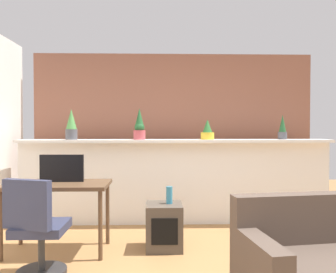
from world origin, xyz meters
TOP-DOWN VIEW (x-y plane):
  - divider_wall at (0.00, 2.00)m, footprint 4.32×0.16m
  - plant_shelf at (0.00, 1.96)m, footprint 4.32×0.39m
  - brick_wall_behind at (0.00, 2.60)m, footprint 4.32×0.10m
  - potted_plant_0 at (-1.43, 1.92)m, footprint 0.16×0.16m
  - potted_plant_1 at (-0.50, 1.92)m, footprint 0.16×0.16m
  - potted_plant_2 at (0.45, 1.95)m, footprint 0.19×0.19m
  - potted_plant_3 at (1.52, 1.99)m, footprint 0.13×0.13m
  - desk at (-1.33, 0.90)m, footprint 1.10×0.60m
  - tv_monitor at (-1.30, 0.98)m, footprint 0.48×0.04m
  - office_chair at (-1.30, 0.20)m, footprint 0.50×0.50m
  - side_cube_shelf at (-0.17, 0.97)m, footprint 0.40×0.41m
  - vase_on_shelf at (-0.12, 0.99)m, footprint 0.07×0.07m

SIDE VIEW (x-z plane):
  - side_cube_shelf at x=-0.17m, z-range 0.00..0.50m
  - office_chair at x=-1.30m, z-range -0.07..0.84m
  - divider_wall at x=0.00m, z-range 0.00..1.14m
  - vase_on_shelf at x=-0.12m, z-range 0.50..0.69m
  - desk at x=-1.33m, z-range 0.29..1.04m
  - tv_monitor at x=-1.30m, z-range 0.75..1.05m
  - plant_shelf at x=0.00m, z-range 1.14..1.18m
  - brick_wall_behind at x=0.00m, z-range 0.00..2.50m
  - potted_plant_2 at x=0.45m, z-range 1.16..1.44m
  - potted_plant_3 at x=1.52m, z-range 1.17..1.52m
  - potted_plant_1 at x=-0.50m, z-range 1.15..1.58m
  - potted_plant_0 at x=-1.43m, z-range 1.17..1.59m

